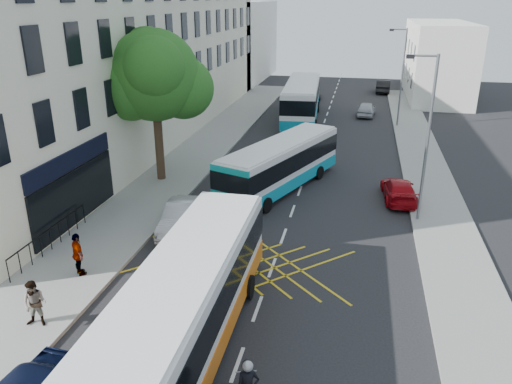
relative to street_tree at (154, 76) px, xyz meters
The scene contains 20 objects.
ground 18.33m from the street_tree, 60.38° to the right, with size 120.00×120.00×0.00m, color black.
pavement_left 6.22m from the street_tree, 73.47° to the left, with size 5.00×70.00×0.15m, color gray.
pavement_right 17.17m from the street_tree, ahead, with size 3.00×70.00×0.15m, color gray.
terrace_main 11.00m from the street_tree, 119.95° to the left, with size 8.30×45.00×13.50m.
terrace_far 40.43m from the street_tree, 97.81° to the left, with size 8.00×20.00×10.00m, color silver.
building_right 38.43m from the street_tree, 59.43° to the left, with size 6.00×18.00×8.00m, color silver.
street_tree is the anchor object (origin of this frame).
lamp_near 15.10m from the street_tree, 11.40° to the right, with size 1.45×0.15×8.00m.
lamp_far 22.57m from the street_tree, 49.19° to the left, with size 1.45×0.15×8.00m.
railings 11.22m from the street_tree, 97.02° to the right, with size 0.08×5.60×1.14m, color black, non-canonical shape.
bus_near 16.60m from the street_tree, 64.71° to the right, with size 2.88×11.22×3.15m.
bus_mid 8.76m from the street_tree, ahead, with size 5.85×10.31×2.85m.
bus_far 19.67m from the street_tree, 70.71° to the left, with size 3.64×12.43×3.45m.
parked_car_silver 9.18m from the street_tree, 60.21° to the right, with size 1.45×4.16×1.37m, color #A8AAB0.
red_hatchback 15.13m from the street_tree, ahead, with size 1.67×4.10×1.19m, color #A0060E.
distant_car_grey 29.60m from the street_tree, 78.19° to the left, with size 2.36×5.12×1.42m, color #393B40.
distant_car_silver 24.80m from the street_tree, 59.80° to the left, with size 1.56×3.87×1.32m, color #B7B9C0.
distant_car_dark 37.20m from the street_tree, 67.61° to the left, with size 1.56×4.49×1.48m, color black.
pedestrian_near 15.64m from the street_tree, 84.11° to the right, with size 0.81×0.63×1.67m, color gray.
pedestrian_far 12.54m from the street_tree, 84.15° to the right, with size 1.05×0.44×1.79m, color gray.
Camera 1 is at (3.10, -11.89, 10.47)m, focal length 35.00 mm.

